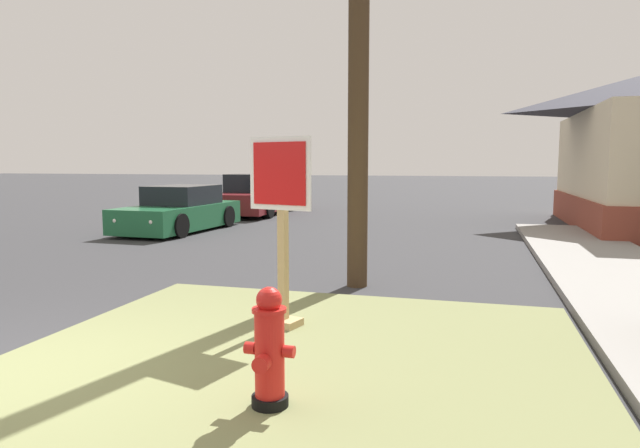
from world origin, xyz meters
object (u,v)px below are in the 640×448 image
Objects in this scene: stop_sign at (282,234)px; parked_sedan_green at (180,211)px; fire_hydrant at (269,350)px; manhole_cover at (186,316)px; pickup_truck_maroon at (259,197)px.

stop_sign reaches higher than parked_sedan_green.
stop_sign is (-0.58, 1.94, 0.60)m from fire_hydrant.
manhole_cover is at bearing -60.04° from parked_sedan_green.
fire_hydrant is 1.28× the size of manhole_cover.
fire_hydrant is 0.21× the size of parked_sedan_green.
stop_sign is 9.98m from parked_sedan_green.
manhole_cover is 0.12× the size of pickup_truck_maroon.
pickup_truck_maroon reaches higher than parked_sedan_green.
fire_hydrant reaches higher than manhole_cover.
manhole_cover is at bearing -71.91° from pickup_truck_maroon.
pickup_truck_maroon reaches higher than fire_hydrant.
stop_sign reaches higher than fire_hydrant.
parked_sedan_green reaches higher than manhole_cover.
manhole_cover is 8.98m from parked_sedan_green.
parked_sedan_green reaches higher than fire_hydrant.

